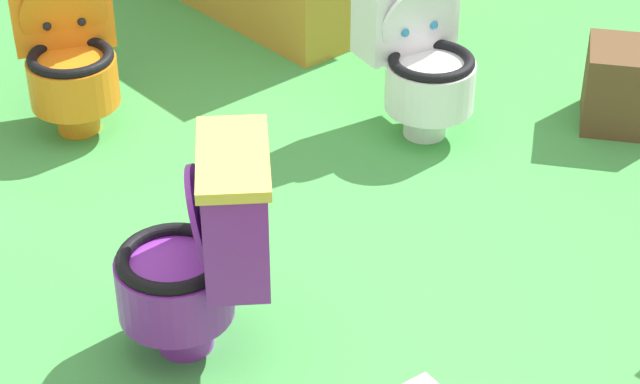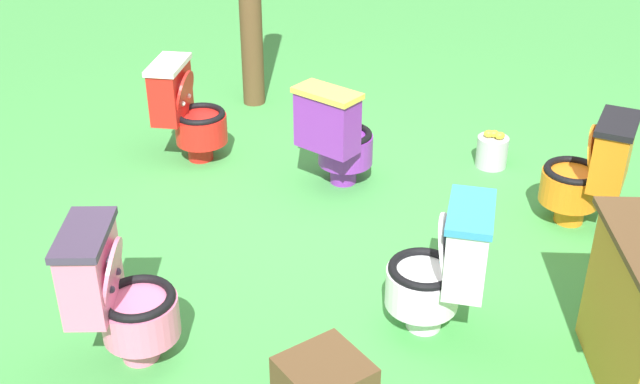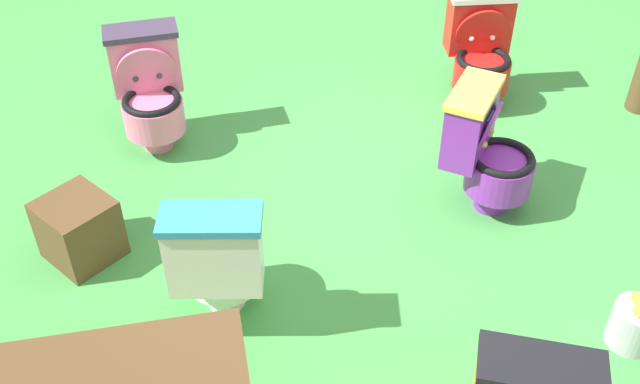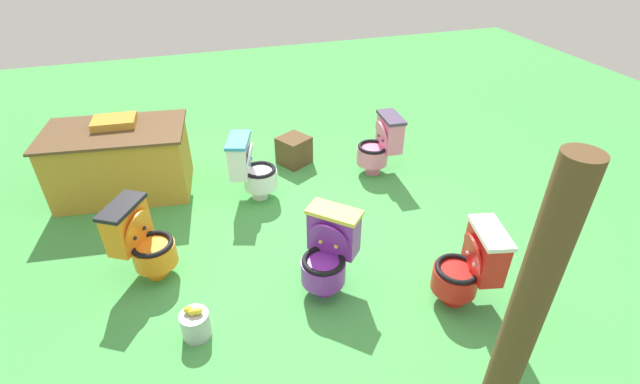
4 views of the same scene
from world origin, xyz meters
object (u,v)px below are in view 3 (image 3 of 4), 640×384
Objects in this scene: toilet_red at (480,49)px; lemon_bucket at (634,324)px; small_crate at (79,229)px; toilet_pink at (150,89)px; toilet_white at (219,258)px; toilet_purple at (486,150)px.

lemon_bucket is (-2.14, 0.30, -0.26)m from toilet_red.
toilet_red is 2.78m from small_crate.
toilet_white is at bearing 97.01° from toilet_pink.
toilet_pink is at bearing 8.13° from toilet_red.
lemon_bucket is at bearing -120.62° from small_crate.
toilet_red reaches higher than small_crate.
toilet_white is at bearing 66.46° from lemon_bucket.
toilet_purple is 2.07× the size of small_crate.
toilet_white is 1.93m from lemon_bucket.
toilet_pink is 2.07× the size of small_crate.
toilet_purple and toilet_red have the same top height.
toilet_red is (1.37, -2.06, 0.00)m from toilet_white.
toilet_red is 1.00× the size of toilet_pink.
toilet_white is 2.47m from toilet_red.
small_crate is (-0.74, 2.67, -0.20)m from toilet_red.
toilet_pink reaches higher than lemon_bucket.
toilet_white and toilet_red have the same top height.
toilet_red is 2.63× the size of lemon_bucket.
toilet_white is 1.56m from toilet_pink.
small_crate is at bearing 28.56° from toilet_red.
small_crate is at bearing 151.98° from toilet_white.
toilet_pink is at bearing 38.38° from lemon_bucket.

